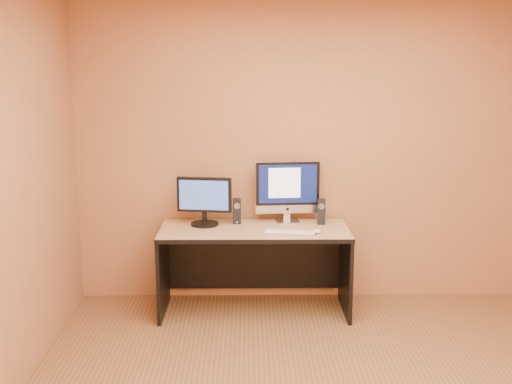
% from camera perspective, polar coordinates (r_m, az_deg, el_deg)
% --- Properties ---
extents(walls, '(4.00, 4.00, 2.60)m').
position_cam_1_polar(walls, '(3.63, 7.38, -1.03)').
color(walls, '#A66C43').
rests_on(walls, ground).
extents(desk, '(1.56, 0.69, 0.72)m').
position_cam_1_polar(desk, '(5.41, -0.14, -6.99)').
color(desk, tan).
rests_on(desk, ground).
extents(imac, '(0.57, 0.25, 0.54)m').
position_cam_1_polar(imac, '(5.47, 2.85, 0.06)').
color(imac, '#B1B1B6').
rests_on(imac, desk).
extents(second_monitor, '(0.50, 0.30, 0.41)m').
position_cam_1_polar(second_monitor, '(5.39, -4.61, -0.84)').
color(second_monitor, black).
rests_on(second_monitor, desk).
extents(speaker_left, '(0.07, 0.07, 0.21)m').
position_cam_1_polar(speaker_left, '(5.45, -1.71, -1.71)').
color(speaker_left, black).
rests_on(speaker_left, desk).
extents(speaker_right, '(0.08, 0.08, 0.21)m').
position_cam_1_polar(speaker_right, '(5.46, 5.84, -1.75)').
color(speaker_right, black).
rests_on(speaker_right, desk).
extents(keyboard, '(0.43, 0.17, 0.02)m').
position_cam_1_polar(keyboard, '(5.16, 3.02, -3.62)').
color(keyboard, '#B9B9BD').
rests_on(keyboard, desk).
extents(mouse, '(0.06, 0.10, 0.04)m').
position_cam_1_polar(mouse, '(5.20, 5.48, -3.46)').
color(mouse, silver).
rests_on(mouse, desk).
extents(cable_a, '(0.12, 0.19, 0.01)m').
position_cam_1_polar(cable_a, '(5.62, 3.29, -2.40)').
color(cable_a, black).
rests_on(cable_a, desk).
extents(cable_b, '(0.09, 0.16, 0.01)m').
position_cam_1_polar(cable_b, '(5.60, 2.25, -2.43)').
color(cable_b, black).
rests_on(cable_b, desk).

